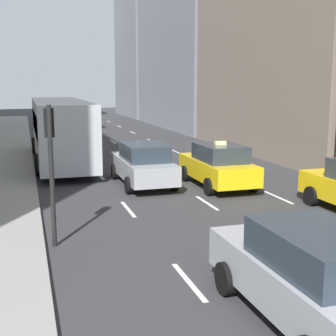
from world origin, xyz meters
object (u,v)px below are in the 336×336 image
object	(u,v)px
sedan_black_near	(143,164)
traffic_light_pole	(50,153)
taxi_lead	(218,165)
city_bus	(60,129)
sedan_silver_behind	(311,276)

from	to	relation	value
sedan_black_near	traffic_light_pole	bearing A→B (deg)	-121.78
taxi_lead	sedan_black_near	xyz separation A→B (m)	(-2.80, 1.19, -0.00)
taxi_lead	sedan_black_near	distance (m)	3.04
sedan_black_near	city_bus	distance (m)	7.15
sedan_black_near	sedan_silver_behind	world-z (taller)	sedan_silver_behind
sedan_silver_behind	traffic_light_pole	size ratio (longest dim) A/B	1.28
taxi_lead	sedan_black_near	size ratio (longest dim) A/B	0.94
sedan_silver_behind	traffic_light_pole	world-z (taller)	traffic_light_pole
sedan_silver_behind	traffic_light_pole	xyz separation A→B (m)	(-3.95, 5.44, 1.52)
traffic_light_pole	sedan_black_near	bearing A→B (deg)	58.22
taxi_lead	traffic_light_pole	xyz separation A→B (m)	(-6.75, -5.19, 1.53)
sedan_black_near	sedan_silver_behind	size ratio (longest dim) A/B	1.01
sedan_silver_behind	city_bus	xyz separation A→B (m)	(-2.81, 18.32, 0.90)
sedan_black_near	traffic_light_pole	distance (m)	7.65
sedan_black_near	sedan_silver_behind	distance (m)	11.81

